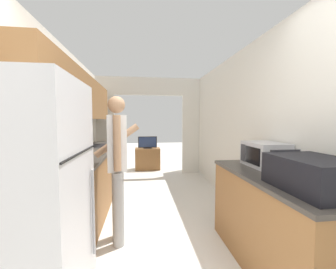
{
  "coord_description": "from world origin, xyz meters",
  "views": [
    {
      "loc": [
        -0.21,
        -0.76,
        1.41
      ],
      "look_at": [
        0.2,
        2.35,
        1.2
      ],
      "focal_mm": 22.0,
      "sensor_mm": 36.0,
      "label": 1
    }
  ],
  "objects_px": {
    "range_oven": "(101,167)",
    "tv_cabinet": "(148,159)",
    "microwave": "(265,154)",
    "television": "(148,143)",
    "person": "(117,165)",
    "suitcase": "(314,174)",
    "refrigerator": "(23,211)"
  },
  "relations": [
    {
      "from": "range_oven",
      "to": "tv_cabinet",
      "type": "xyz_separation_m",
      "value": [
        0.99,
        1.64,
        -0.15
      ]
    },
    {
      "from": "suitcase",
      "to": "microwave",
      "type": "distance_m",
      "value": 0.77
    },
    {
      "from": "suitcase",
      "to": "tv_cabinet",
      "type": "bearing_deg",
      "value": 103.02
    },
    {
      "from": "range_oven",
      "to": "tv_cabinet",
      "type": "relative_size",
      "value": 1.48
    },
    {
      "from": "refrigerator",
      "to": "suitcase",
      "type": "height_order",
      "value": "refrigerator"
    },
    {
      "from": "range_oven",
      "to": "suitcase",
      "type": "bearing_deg",
      "value": -55.14
    },
    {
      "from": "microwave",
      "to": "television",
      "type": "bearing_deg",
      "value": 107.22
    },
    {
      "from": "microwave",
      "to": "tv_cabinet",
      "type": "distance_m",
      "value": 4.05
    },
    {
      "from": "suitcase",
      "to": "television",
      "type": "height_order",
      "value": "suitcase"
    },
    {
      "from": "refrigerator",
      "to": "person",
      "type": "distance_m",
      "value": 1.11
    },
    {
      "from": "range_oven",
      "to": "microwave",
      "type": "xyz_separation_m",
      "value": [
        2.15,
        -2.17,
        0.58
      ]
    },
    {
      "from": "refrigerator",
      "to": "television",
      "type": "relative_size",
      "value": 3.16
    },
    {
      "from": "suitcase",
      "to": "microwave",
      "type": "bearing_deg",
      "value": 81.93
    },
    {
      "from": "tv_cabinet",
      "to": "television",
      "type": "relative_size",
      "value": 1.33
    },
    {
      "from": "range_oven",
      "to": "microwave",
      "type": "distance_m",
      "value": 3.11
    },
    {
      "from": "person",
      "to": "tv_cabinet",
      "type": "height_order",
      "value": "person"
    },
    {
      "from": "microwave",
      "to": "television",
      "type": "height_order",
      "value": "microwave"
    },
    {
      "from": "microwave",
      "to": "tv_cabinet",
      "type": "xyz_separation_m",
      "value": [
        -1.17,
        3.81,
        -0.73
      ]
    },
    {
      "from": "suitcase",
      "to": "tv_cabinet",
      "type": "height_order",
      "value": "suitcase"
    },
    {
      "from": "tv_cabinet",
      "to": "person",
      "type": "bearing_deg",
      "value": -97.33
    },
    {
      "from": "range_oven",
      "to": "microwave",
      "type": "relative_size",
      "value": 2.25
    },
    {
      "from": "person",
      "to": "microwave",
      "type": "height_order",
      "value": "person"
    },
    {
      "from": "range_oven",
      "to": "tv_cabinet",
      "type": "height_order",
      "value": "range_oven"
    },
    {
      "from": "microwave",
      "to": "tv_cabinet",
      "type": "bearing_deg",
      "value": 107.04
    },
    {
      "from": "range_oven",
      "to": "television",
      "type": "height_order",
      "value": "range_oven"
    },
    {
      "from": "refrigerator",
      "to": "suitcase",
      "type": "distance_m",
      "value": 2.0
    },
    {
      "from": "person",
      "to": "suitcase",
      "type": "relative_size",
      "value": 2.76
    },
    {
      "from": "range_oven",
      "to": "microwave",
      "type": "height_order",
      "value": "microwave"
    },
    {
      "from": "refrigerator",
      "to": "suitcase",
      "type": "bearing_deg",
      "value": -1.82
    },
    {
      "from": "refrigerator",
      "to": "tv_cabinet",
      "type": "height_order",
      "value": "refrigerator"
    },
    {
      "from": "range_oven",
      "to": "suitcase",
      "type": "height_order",
      "value": "suitcase"
    },
    {
      "from": "tv_cabinet",
      "to": "microwave",
      "type": "bearing_deg",
      "value": -72.96
    }
  ]
}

